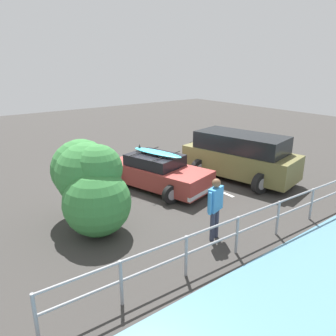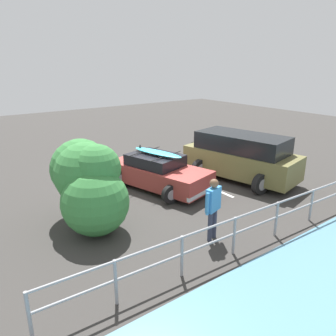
{
  "view_description": "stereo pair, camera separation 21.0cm",
  "coord_description": "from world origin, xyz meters",
  "views": [
    {
      "loc": [
        6.82,
        9.7,
        4.61
      ],
      "look_at": [
        0.07,
        0.83,
        0.95
      ],
      "focal_mm": 35.0,
      "sensor_mm": 36.0,
      "label": 1
    },
    {
      "loc": [
        6.65,
        9.82,
        4.61
      ],
      "look_at": [
        0.07,
        0.83,
        0.95
      ],
      "focal_mm": 35.0,
      "sensor_mm": 36.0,
      "label": 2
    }
  ],
  "objects": [
    {
      "name": "suv_car",
      "position": [
        -3.15,
        1.36,
        0.96
      ],
      "size": [
        3.12,
        4.87,
        1.87
      ],
      "color": "brown",
      "rests_on": "ground"
    },
    {
      "name": "sedan_car",
      "position": [
        0.08,
        0.2,
        0.63
      ],
      "size": [
        2.92,
        4.32,
        1.57
      ],
      "color": "#9E3833",
      "rests_on": "ground"
    },
    {
      "name": "parking_stripe",
      "position": [
        -1.54,
        0.23,
        0.0
      ],
      "size": [
        0.12,
        4.68,
        0.0
      ],
      "primitive_type": "cube",
      "rotation": [
        0.0,
        0.0,
        1.57
      ],
      "color": "silver",
      "rests_on": "ground"
    },
    {
      "name": "bush_near_left",
      "position": [
        3.34,
        1.5,
        1.32
      ],
      "size": [
        1.99,
        3.1,
        2.47
      ],
      "color": "#4C3828",
      "rests_on": "ground"
    },
    {
      "name": "bush_near_right",
      "position": [
        -4.03,
        1.87,
        0.7
      ],
      "size": [
        1.82,
        1.89,
        1.45
      ],
      "color": "#4C3828",
      "rests_on": "ground"
    },
    {
      "name": "railing_fence",
      "position": [
        1.11,
        5.01,
        0.67
      ],
      "size": [
        9.68,
        0.42,
        1.0
      ],
      "color": "gray",
      "rests_on": "ground"
    },
    {
      "name": "person_bystander",
      "position": [
        1.06,
        4.18,
        1.04
      ],
      "size": [
        0.65,
        0.33,
        1.73
      ],
      "color": "#33384C",
      "rests_on": "ground"
    },
    {
      "name": "ground_plane",
      "position": [
        0.0,
        0.0,
        -0.01
      ],
      "size": [
        44.0,
        44.0,
        0.02
      ],
      "primitive_type": "cube",
      "color": "#383533",
      "rests_on": "ground"
    }
  ]
}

